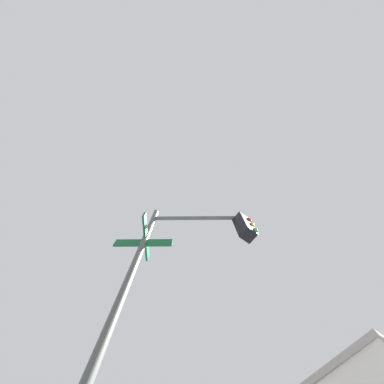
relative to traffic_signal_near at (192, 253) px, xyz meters
name	(u,v)px	position (x,y,z in m)	size (l,w,h in m)	color
traffic_signal_near	(192,253)	(0.00, 0.00, 0.00)	(1.83, 2.34, 6.17)	#474C47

